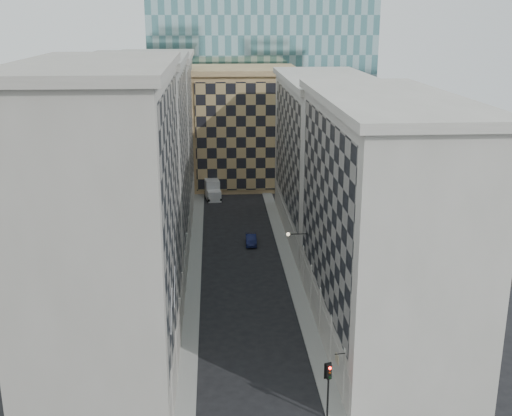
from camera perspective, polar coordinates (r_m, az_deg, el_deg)
name	(u,v)px	position (r m, az deg, el deg)	size (l,w,h in m)	color
sidewalk_west	(194,271)	(70.08, -5.50, -5.63)	(1.50, 100.00, 0.15)	gray
sidewalk_east	(291,269)	(70.51, 3.09, -5.43)	(1.50, 100.00, 0.15)	gray
bldg_left_a	(107,224)	(48.80, -13.08, -1.44)	(10.80, 22.80, 23.70)	#9A958A
bldg_left_b	(139,165)	(69.96, -10.32, 3.81)	(10.80, 22.80, 22.70)	gray
bldg_left_c	(156,133)	(91.52, -8.84, 6.61)	(10.80, 22.80, 21.70)	#9A958A
bldg_right_a	(381,221)	(54.18, 11.07, -1.15)	(10.80, 26.80, 20.70)	#AEAA9F
bldg_right_b	(326,157)	(79.80, 6.22, 4.50)	(10.80, 28.80, 19.70)	#AEAA9F
tan_block	(244,126)	(104.23, -1.10, 7.26)	(16.80, 14.80, 18.80)	#9C7A52
church_tower	(228,13)	(116.80, -2.52, 16.91)	(7.20, 7.20, 51.50)	#2D2723
flagpoles_left	(173,298)	(44.97, -7.40, -7.96)	(0.10, 6.33, 2.33)	gray
bracket_lamp	(290,234)	(62.68, 3.04, -2.34)	(1.98, 0.36, 0.36)	black
traffic_light	(328,379)	(45.05, 6.46, -14.90)	(0.52, 0.50, 4.17)	black
box_truck	(213,190)	(97.44, -3.88, 1.58)	(2.65, 5.22, 2.74)	silver
dark_car	(251,240)	(77.73, -0.44, -2.83)	(1.29, 3.70, 1.22)	#0F1539
shop_sign	(337,358)	(46.11, 7.25, -13.12)	(0.78, 0.68, 0.76)	black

